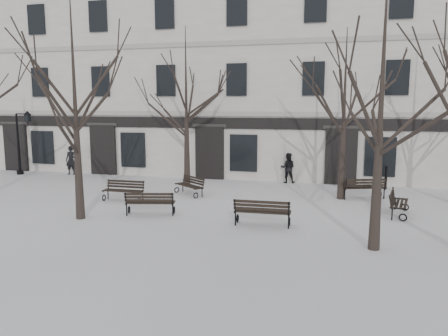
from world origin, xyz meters
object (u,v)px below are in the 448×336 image
(bench_1, at_px, (150,202))
(bench_4, at_px, (364,187))
(bench_0, at_px, (124,190))
(lamp_post, at_px, (22,138))
(tree_2, at_px, (383,72))
(bench_3, at_px, (190,185))
(tree_1, at_px, (74,78))
(bench_2, at_px, (262,211))
(bench_5, at_px, (397,202))

(bench_1, xyz_separation_m, bench_4, (7.94, 4.92, 0.02))
(bench_0, xyz_separation_m, lamp_post, (-8.98, 4.97, 1.68))
(tree_2, distance_m, bench_3, 10.59)
(bench_0, bearing_deg, bench_4, 16.48)
(tree_1, relative_size, bench_2, 4.17)
(tree_1, distance_m, lamp_post, 12.26)
(tree_1, height_order, tree_2, tree_1)
(bench_2, distance_m, bench_5, 5.41)
(bench_1, distance_m, bench_3, 3.88)
(bench_3, bearing_deg, tree_1, -79.27)
(bench_2, distance_m, bench_4, 6.48)
(bench_0, height_order, bench_3, bench_0)
(tree_1, relative_size, bench_4, 4.06)
(bench_1, bearing_deg, bench_0, -56.71)
(bench_2, relative_size, bench_3, 1.16)
(bench_4, bearing_deg, bench_3, -12.09)
(tree_2, height_order, bench_5, tree_2)
(bench_1, relative_size, bench_3, 1.14)
(lamp_post, bearing_deg, bench_5, -13.22)
(bench_2, xyz_separation_m, bench_3, (-4.03, 4.32, -0.06))
(tree_1, relative_size, lamp_post, 2.16)
(tree_1, distance_m, bench_3, 7.19)
(bench_0, xyz_separation_m, bench_5, (11.09, 0.25, 0.02))
(tree_1, relative_size, bench_0, 4.61)
(tree_1, bearing_deg, tree_2, -5.44)
(bench_3, xyz_separation_m, bench_4, (7.66, 1.05, 0.06))
(bench_1, bearing_deg, tree_1, 11.98)
(tree_2, xyz_separation_m, bench_1, (-7.81, 2.02, -4.52))
(bench_0, bearing_deg, bench_2, -20.67)
(bench_2, xyz_separation_m, lamp_post, (-15.39, 7.43, 1.63))
(tree_1, bearing_deg, bench_4, 30.32)
(bench_2, bearing_deg, tree_2, 154.73)
(tree_2, height_order, bench_1, tree_2)
(bench_4, bearing_deg, tree_2, 69.06)
(bench_0, relative_size, bench_1, 0.92)
(bench_2, xyz_separation_m, bench_5, (4.68, 2.72, -0.03))
(bench_0, distance_m, lamp_post, 10.40)
(tree_1, xyz_separation_m, bench_1, (2.28, 1.06, -4.53))
(lamp_post, bearing_deg, bench_0, -28.96)
(tree_1, distance_m, bench_1, 5.18)
(bench_3, height_order, bench_5, bench_5)
(tree_2, height_order, bench_4, tree_2)
(bench_3, distance_m, lamp_post, 11.90)
(bench_1, relative_size, bench_4, 0.96)
(bench_1, distance_m, bench_2, 4.34)
(tree_1, relative_size, tree_2, 1.00)
(bench_0, distance_m, bench_5, 11.09)
(tree_1, bearing_deg, bench_3, 62.57)
(tree_2, bearing_deg, bench_4, 88.94)
(bench_0, relative_size, bench_5, 0.92)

